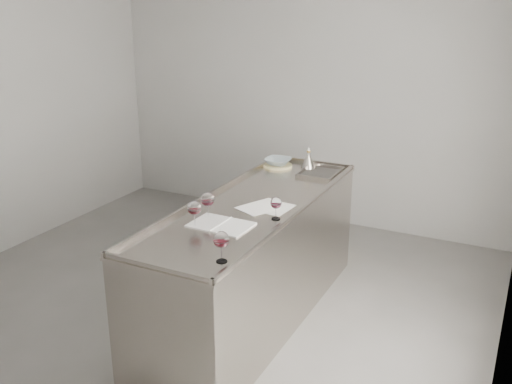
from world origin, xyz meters
The scene contains 12 objects.
room_shell centered at (0.00, 0.00, 1.40)m, with size 4.54×5.04×2.84m.
counter centered at (0.50, 0.30, 0.47)m, with size 0.77×2.42×0.97m.
wine_glass_left centered at (0.36, -0.27, 1.07)m, with size 0.09×0.09×0.18m.
wine_glass_middle centered at (0.35, -0.09, 1.07)m, with size 0.09×0.09×0.18m.
wine_glass_right centered at (0.77, -0.64, 1.07)m, with size 0.09×0.09×0.18m.
wine_glass_small centered at (0.78, 0.10, 1.05)m, with size 0.08×0.08×0.16m.
notebook centered at (0.50, -0.17, 0.95)m, with size 0.40×0.29×0.02m.
loose_paper_top centered at (0.70, 0.28, 0.94)m, with size 0.19×0.27×0.00m, color white.
loose_paper_under centered at (0.59, 0.26, 0.94)m, with size 0.23×0.33×0.00m, color white.
trivet centered at (0.26, 1.25, 0.95)m, with size 0.25×0.25×0.02m, color #C8BB81.
ceramic_bowl centered at (0.26, 1.25, 0.99)m, with size 0.23×0.23×0.06m, color gray.
wine_funnel centered at (0.51, 1.34, 1.00)m, with size 0.13×0.13×0.19m.
Camera 1 is at (2.27, -3.18, 2.36)m, focal length 40.00 mm.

